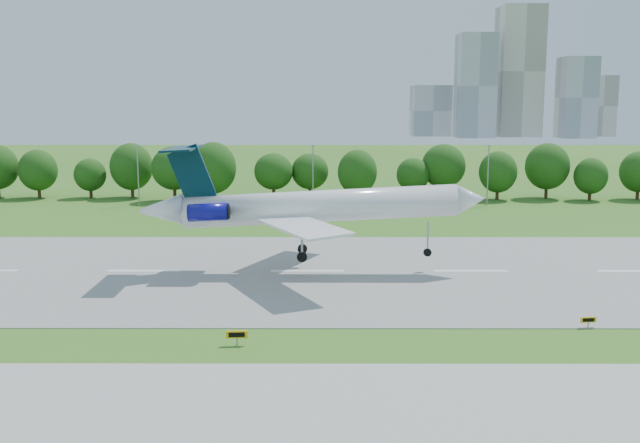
{
  "coord_description": "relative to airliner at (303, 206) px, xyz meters",
  "views": [
    {
      "loc": [
        -18.26,
        -59.92,
        20.24
      ],
      "look_at": [
        -18.44,
        18.0,
        7.38
      ],
      "focal_mm": 40.0,
      "sensor_mm": 36.0,
      "label": 1
    }
  ],
  "objects": [
    {
      "name": "service_vehicle_a",
      "position": [
        -27.24,
        53.74,
        -7.51
      ],
      "size": [
        4.17,
        2.12,
        1.31
      ],
      "primitive_type": "imported",
      "rotation": [
        0.0,
        0.0,
        1.76
      ],
      "color": "silver",
      "rests_on": "ground"
    },
    {
      "name": "taxi_sign_left",
      "position": [
        -4.93,
        -26.97,
        -7.21
      ],
      "size": [
        1.84,
        0.34,
        1.29
      ],
      "rotation": [
        0.0,
        0.0,
        0.06
      ],
      "color": "gray",
      "rests_on": "ground"
    },
    {
      "name": "tree_line",
      "position": [
        20.51,
        67.03,
        -1.98
      ],
      "size": [
        288.4,
        8.4,
        10.4
      ],
      "color": "#382314",
      "rests_on": "ground"
    },
    {
      "name": "light_poles",
      "position": [
        18.01,
        57.03,
        -1.83
      ],
      "size": [
        175.9,
        0.25,
        12.19
      ],
      "color": "gray",
      "rests_on": "ground"
    },
    {
      "name": "skyline",
      "position": [
        120.67,
        365.64,
        22.3
      ],
      "size": [
        127.0,
        52.0,
        80.0
      ],
      "color": "#B2B2B7",
      "rests_on": "ground"
    },
    {
      "name": "airliner",
      "position": [
        0.0,
        0.0,
        0.0
      ],
      "size": [
        41.74,
        30.47,
        13.89
      ],
      "rotation": [
        0.0,
        -0.05,
        0.02
      ],
      "color": "white",
      "rests_on": "ground"
    },
    {
      "name": "service_vehicle_b",
      "position": [
        2.36,
        48.92,
        -7.59
      ],
      "size": [
        3.63,
        2.4,
        1.15
      ],
      "primitive_type": "imported",
      "rotation": [
        0.0,
        0.0,
        1.23
      ],
      "color": "silver",
      "rests_on": "ground"
    },
    {
      "name": "runway",
      "position": [
        20.51,
        0.03,
        -8.12
      ],
      "size": [
        400.0,
        45.0,
        0.08
      ],
      "primitive_type": "cube",
      "color": "gray",
      "rests_on": "ground"
    },
    {
      "name": "taxiway",
      "position": [
        20.51,
        -42.97,
        -8.12
      ],
      "size": [
        400.0,
        23.0,
        0.08
      ],
      "primitive_type": "cube",
      "color": "#ADADA8",
      "rests_on": "ground"
    },
    {
      "name": "taxi_sign_right",
      "position": [
        26.67,
        -22.09,
        -7.41
      ],
      "size": [
        1.47,
        0.33,
        1.03
      ],
      "rotation": [
        0.0,
        0.0,
        0.11
      ],
      "color": "gray",
      "rests_on": "ground"
    },
    {
      "name": "ground",
      "position": [
        20.51,
        -24.97,
        -8.16
      ],
      "size": [
        600.0,
        600.0,
        0.0
      ],
      "primitive_type": "plane",
      "color": "#32691B",
      "rests_on": "ground"
    }
  ]
}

